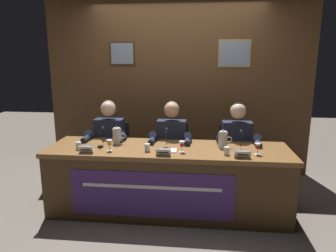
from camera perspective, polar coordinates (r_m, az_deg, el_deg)
The scene contains 24 objects.
ground_plane at distance 3.77m, azimuth 0.00°, elevation -15.11°, with size 12.00×12.00×0.00m, color #70665B.
wall_back_panelled at distance 4.68m, azimuth 1.75°, elevation 7.13°, with size 3.91×0.14×2.60m.
conference_table at distance 3.46m, azimuth -0.25°, elevation -8.49°, with size 2.71×0.77×0.76m.
chair_left at distance 4.26m, azimuth -10.06°, elevation -5.65°, with size 0.44×0.45×0.89m.
panelist_left at distance 4.00m, azimuth -10.99°, elevation -2.77°, with size 0.51×0.48×1.22m.
nameplate_left at distance 3.40m, azimuth -14.84°, elevation -4.17°, with size 0.15×0.06×0.08m.
juice_glass_left at distance 3.40m, azimuth -10.75°, elevation -3.15°, with size 0.06×0.06×0.12m.
water_cup_left at distance 3.54m, azimuth -16.17°, elevation -3.60°, with size 0.06×0.06×0.08m.
microphone_left at distance 3.58m, azimuth -12.27°, elevation -2.58°, with size 0.06×0.17×0.22m.
chair_center at distance 4.12m, azimuth 0.84°, elevation -6.11°, with size 0.44×0.45×0.89m.
panelist_center at distance 3.84m, azimuth 0.58°, elevation -3.16°, with size 0.51×0.48×1.22m.
nameplate_center at distance 3.19m, azimuth -0.88°, elevation -4.83°, with size 0.15×0.06×0.08m.
juice_glass_center at distance 3.29m, azimuth 2.58°, elevation -3.44°, with size 0.06×0.06×0.12m.
water_cup_center at distance 3.34m, azimuth -3.84°, elevation -4.07°, with size 0.06×0.06×0.08m.
microphone_center at distance 3.44m, azimuth -0.41°, elevation -2.95°, with size 0.06×0.17×0.22m.
chair_right at distance 4.13m, azimuth 12.11°, elevation -6.36°, with size 0.44×0.45×0.89m.
panelist_right at distance 3.85m, azimuth 12.60°, elevation -3.43°, with size 0.51×0.48×1.22m.
nameplate_right at distance 3.21m, azimuth 13.57°, elevation -5.08°, with size 0.16×0.06×0.08m.
juice_glass_right at distance 3.35m, azimuth 16.19°, elevation -3.69°, with size 0.06×0.06×0.12m.
water_cup_right at distance 3.28m, azimuth 10.78°, elevation -4.62°, with size 0.06×0.06×0.08m.
microphone_right at distance 3.44m, azimuth 13.40°, elevation -3.30°, with size 0.06×0.17×0.22m.
water_pitcher_left_side at distance 3.65m, azimuth -9.39°, elevation -1.82°, with size 0.15×0.10×0.21m.
water_pitcher_right_side at distance 3.50m, azimuth 10.13°, elevation -2.50°, with size 0.15×0.10×0.21m.
document_stack_center at distance 3.36m, azimuth -0.28°, elevation -4.53°, with size 0.22×0.16×0.01m.
Camera 1 is at (0.35, -3.31, 1.76)m, focal length 33.03 mm.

